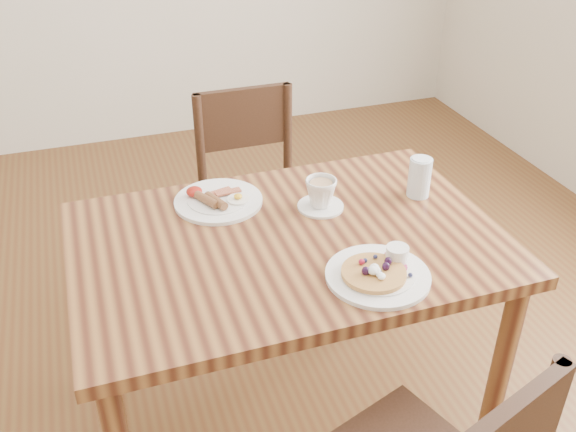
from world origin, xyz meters
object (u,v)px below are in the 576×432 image
object	(u,v)px
dining_table	(288,266)
chair_far	(255,194)
water_glass	(419,177)
teacup_saucer	(321,195)
pancake_plate	(379,272)
breakfast_plate	(217,200)

from	to	relation	value
dining_table	chair_far	distance (m)	0.73
dining_table	water_glass	world-z (taller)	water_glass
chair_far	teacup_saucer	xyz separation A→B (m)	(0.04, -0.58, 0.30)
chair_far	water_glass	world-z (taller)	chair_far
pancake_plate	breakfast_plate	bearing A→B (deg)	121.57
breakfast_plate	teacup_saucer	xyz separation A→B (m)	(0.29, -0.13, 0.03)
dining_table	pancake_plate	bearing A→B (deg)	-57.11
dining_table	pancake_plate	distance (m)	0.32
dining_table	teacup_saucer	distance (m)	0.24
pancake_plate	dining_table	bearing A→B (deg)	122.89
pancake_plate	water_glass	size ratio (longest dim) A/B	2.16
breakfast_plate	chair_far	bearing A→B (deg)	61.71
pancake_plate	breakfast_plate	world-z (taller)	pancake_plate
dining_table	breakfast_plate	xyz separation A→B (m)	(-0.14, 0.25, 0.11)
chair_far	breakfast_plate	xyz separation A→B (m)	(-0.24, -0.46, 0.27)
chair_far	pancake_plate	xyz separation A→B (m)	(0.06, -0.95, 0.27)
teacup_saucer	pancake_plate	bearing A→B (deg)	-87.59
dining_table	teacup_saucer	size ratio (longest dim) A/B	8.57
dining_table	breakfast_plate	size ratio (longest dim) A/B	4.44
pancake_plate	chair_far	bearing A→B (deg)	93.64
teacup_saucer	water_glass	world-z (taller)	water_glass
dining_table	pancake_plate	world-z (taller)	pancake_plate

